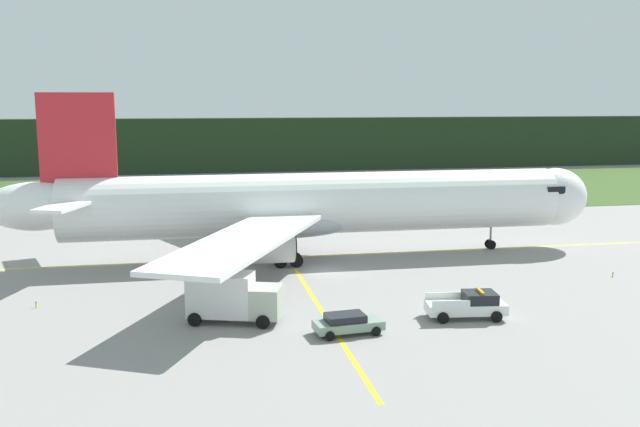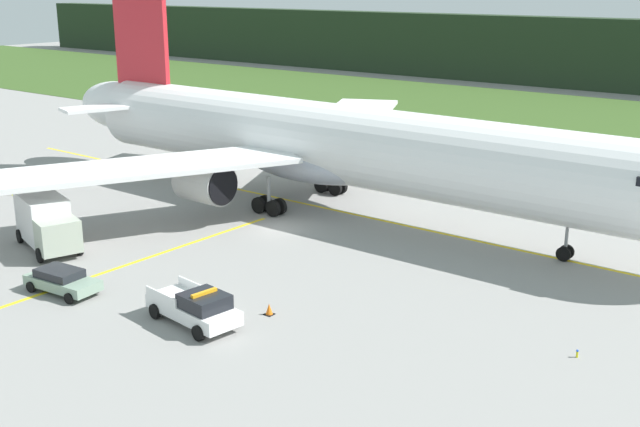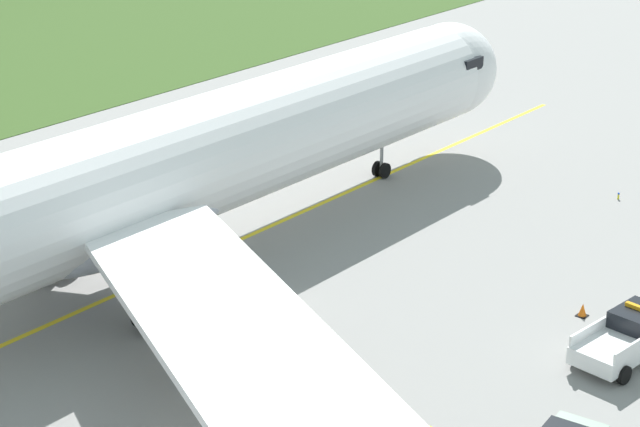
% 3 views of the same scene
% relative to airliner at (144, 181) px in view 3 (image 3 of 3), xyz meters
% --- Properties ---
extents(ground, '(320.00, 320.00, 0.00)m').
position_rel_airliner_xyz_m(ground, '(-0.06, -6.00, -4.89)').
color(ground, gray).
extents(taxiway_centerline_main, '(73.36, 0.73, 0.01)m').
position_rel_airliner_xyz_m(taxiway_centerline_main, '(0.61, -0.00, -4.89)').
color(taxiway_centerline_main, yellow).
rests_on(taxiway_centerline_main, ground).
extents(airliner, '(56.38, 47.61, 15.19)m').
position_rel_airliner_xyz_m(airliner, '(0.00, 0.00, 0.00)').
color(airliner, white).
rests_on(airliner, ground).
extents(ops_pickup_truck, '(5.51, 2.87, 1.94)m').
position_rel_airliner_xyz_m(ops_pickup_truck, '(7.19, -20.32, -3.99)').
color(ops_pickup_truck, white).
rests_on(ops_pickup_truck, ground).
extents(apron_cone, '(0.47, 0.47, 0.59)m').
position_rel_airliner_xyz_m(apron_cone, '(9.27, -17.26, -4.60)').
color(apron_cone, black).
rests_on(apron_cone, ground).
extents(taxiway_edge_light_east, '(0.12, 0.12, 0.38)m').
position_rel_airliner_xyz_m(taxiway_edge_light_east, '(23.37, -12.32, -4.68)').
color(taxiway_edge_light_east, yellow).
rests_on(taxiway_edge_light_east, ground).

